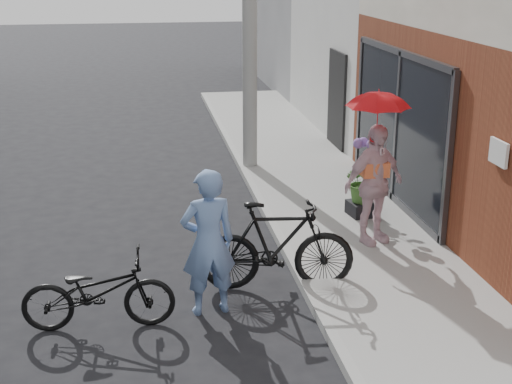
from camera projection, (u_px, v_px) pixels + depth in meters
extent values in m
plane|color=black|center=(238.00, 319.00, 8.32)|extent=(80.00, 80.00, 0.00)
cube|color=#969691|center=(360.00, 240.00, 10.50)|extent=(2.20, 24.00, 0.12)
cube|color=#9E9E99|center=(283.00, 245.00, 10.32)|extent=(0.12, 24.00, 0.12)
cube|color=black|center=(398.00, 128.00, 11.67)|extent=(0.06, 3.80, 2.40)
cube|color=white|center=(499.00, 153.00, 8.43)|extent=(0.04, 0.40, 0.30)
imported|color=#6A88BC|center=(208.00, 243.00, 8.22)|extent=(0.70, 0.52, 1.77)
imported|color=black|center=(98.00, 292.00, 8.00)|extent=(1.73, 0.67, 0.90)
imported|color=black|center=(277.00, 246.00, 8.92)|extent=(2.00, 0.77, 1.17)
imported|color=beige|center=(374.00, 184.00, 10.01)|extent=(1.09, 0.77, 1.72)
imported|color=red|center=(379.00, 98.00, 9.62)|extent=(0.84, 0.84, 0.74)
cube|color=black|center=(362.00, 208.00, 11.30)|extent=(0.47, 0.47, 0.22)
imported|color=#41712D|center=(363.00, 181.00, 11.16)|extent=(0.61, 0.53, 0.67)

